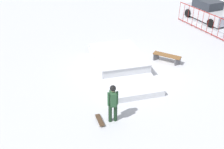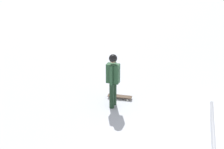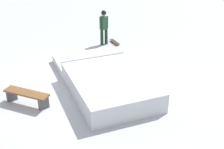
% 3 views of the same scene
% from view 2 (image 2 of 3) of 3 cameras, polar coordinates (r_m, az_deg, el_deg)
% --- Properties ---
extents(skater, '(0.43, 0.43, 1.73)m').
position_cam_2_polar(skater, '(8.56, 0.20, -0.47)').
color(skater, black).
rests_on(skater, ground).
extents(skateboard, '(0.82, 0.36, 0.09)m').
position_cam_2_polar(skateboard, '(9.42, 1.58, -4.41)').
color(skateboard, '#3F2D1E').
rests_on(skateboard, ground).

